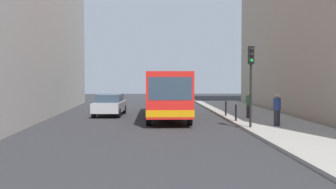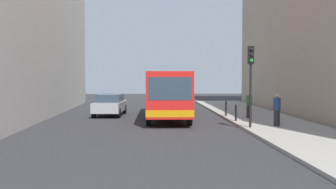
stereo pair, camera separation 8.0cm
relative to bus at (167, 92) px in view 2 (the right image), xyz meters
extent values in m
plane|color=#2D2D30|center=(0.38, -4.34, -1.73)|extent=(80.00, 80.00, 0.00)
cube|color=#9E9991|center=(5.78, -4.34, -1.65)|extent=(4.40, 40.00, 0.15)
cube|color=red|center=(0.00, -0.11, 0.02)|extent=(2.71, 11.05, 2.50)
cube|color=orange|center=(0.00, -0.11, -0.93)|extent=(2.73, 11.07, 0.36)
cube|color=#2D3D4C|center=(-0.11, -5.58, 0.37)|extent=(2.26, 0.10, 1.20)
cube|color=#2D3D4C|center=(0.01, 0.39, 0.37)|extent=(2.70, 9.45, 1.00)
cylinder|color=black|center=(1.05, -4.03, -1.23)|extent=(0.30, 1.01, 1.00)
cylinder|color=black|center=(-1.21, -3.98, -1.23)|extent=(0.30, 1.01, 1.00)
cylinder|color=black|center=(1.20, 3.77, -1.23)|extent=(0.30, 1.01, 1.00)
cylinder|color=black|center=(-1.06, 3.82, -1.23)|extent=(0.30, 1.01, 1.00)
cube|color=#A5A8AD|center=(-3.88, 1.85, -1.09)|extent=(2.10, 4.51, 0.64)
cube|color=#2D3D4C|center=(-3.87, 2.00, -0.51)|extent=(1.77, 2.57, 0.52)
cylinder|color=black|center=(-3.16, 0.30, -1.41)|extent=(0.26, 0.65, 0.64)
cylinder|color=black|center=(-4.80, 0.41, -1.41)|extent=(0.26, 0.65, 0.64)
cylinder|color=black|center=(-2.95, 3.29, -1.41)|extent=(0.26, 0.65, 0.64)
cylinder|color=black|center=(-4.59, 3.41, -1.41)|extent=(0.26, 0.65, 0.64)
cube|color=silver|center=(0.52, 11.28, -1.09)|extent=(2.10, 4.51, 0.64)
cube|color=#2D3D4C|center=(0.53, 11.43, -0.51)|extent=(1.77, 2.57, 0.52)
cylinder|color=black|center=(1.23, 9.73, -1.41)|extent=(0.26, 0.65, 0.64)
cylinder|color=black|center=(-0.40, 9.84, -1.41)|extent=(0.26, 0.65, 0.64)
cylinder|color=black|center=(1.44, 12.72, -1.41)|extent=(0.26, 0.65, 0.64)
cylinder|color=black|center=(-0.20, 12.84, -1.41)|extent=(0.26, 0.65, 0.64)
cylinder|color=black|center=(3.93, -6.21, 0.02)|extent=(0.12, 0.12, 3.20)
cube|color=black|center=(3.93, -6.21, 2.07)|extent=(0.28, 0.24, 0.90)
sphere|color=black|center=(3.93, -6.34, 2.35)|extent=(0.16, 0.16, 0.16)
sphere|color=black|center=(3.93, -6.34, 2.07)|extent=(0.16, 0.16, 0.16)
sphere|color=green|center=(3.93, -6.34, 1.79)|extent=(0.16, 0.16, 0.16)
cylinder|color=black|center=(3.83, -3.17, -1.10)|extent=(0.11, 0.11, 0.95)
cylinder|color=black|center=(3.83, -0.07, -1.10)|extent=(0.11, 0.11, 0.95)
cylinder|color=#26262D|center=(5.46, -5.67, -1.16)|extent=(0.32, 0.32, 0.82)
cylinder|color=navy|center=(5.46, -5.67, -0.43)|extent=(0.38, 0.38, 0.64)
sphere|color=tan|center=(5.46, -5.67, 0.00)|extent=(0.23, 0.23, 0.23)
cylinder|color=#26262D|center=(4.99, -1.60, -1.19)|extent=(0.32, 0.32, 0.78)
cylinder|color=#336B3F|center=(4.99, -1.60, -0.50)|extent=(0.38, 0.38, 0.60)
sphere|color=beige|center=(4.99, -1.60, -0.09)|extent=(0.21, 0.21, 0.21)
camera|label=1|loc=(-1.28, -27.09, 1.07)|focal=44.83mm
camera|label=2|loc=(-1.20, -27.10, 1.07)|focal=44.83mm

